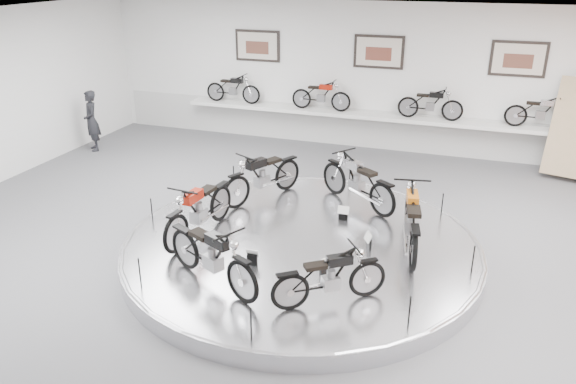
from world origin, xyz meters
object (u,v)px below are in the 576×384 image
(bike_a, at_px, (412,219))
(shelf, at_px, (373,116))
(display_platform, at_px, (301,248))
(bike_c, at_px, (263,175))
(bike_b, at_px, (358,180))
(bike_e, at_px, (212,255))
(bike_d, at_px, (199,209))
(bike_f, at_px, (330,277))
(visitor, at_px, (92,121))

(bike_a, bearing_deg, shelf, 6.13)
(display_platform, bearing_deg, bike_c, 130.90)
(bike_c, bearing_deg, bike_b, 126.42)
(bike_c, bearing_deg, bike_e, 35.17)
(shelf, height_order, bike_b, bike_b)
(bike_d, relative_size, bike_e, 1.03)
(bike_f, xyz_separation_m, visitor, (-8.39, 5.67, 0.10))
(display_platform, xyz_separation_m, bike_b, (0.58, 1.91, 0.68))
(shelf, relative_size, visitor, 6.53)
(shelf, xyz_separation_m, bike_f, (0.99, -8.15, -0.25))
(bike_d, bearing_deg, visitor, -121.51)
(visitor, bearing_deg, bike_a, 23.13)
(bike_a, height_order, bike_f, bike_a)
(bike_a, relative_size, visitor, 1.13)
(display_platform, bearing_deg, bike_a, 11.43)
(shelf, bearing_deg, bike_a, -72.74)
(shelf, bearing_deg, visitor, -161.47)
(visitor, bearing_deg, bike_e, 2.74)
(shelf, relative_size, bike_a, 5.80)
(bike_e, distance_m, bike_f, 1.85)
(shelf, height_order, visitor, visitor)
(bike_b, xyz_separation_m, bike_c, (-1.94, -0.34, -0.01))
(bike_c, relative_size, bike_f, 1.19)
(display_platform, relative_size, shelf, 0.58)
(shelf, xyz_separation_m, bike_d, (-1.82, -6.80, -0.17))
(display_platform, relative_size, bike_f, 4.23)
(bike_d, bearing_deg, bike_f, 70.55)
(bike_c, bearing_deg, shelf, -169.20)
(shelf, distance_m, bike_d, 7.04)
(display_platform, relative_size, bike_d, 3.52)
(bike_c, xyz_separation_m, visitor, (-6.04, 2.34, 0.01))
(bike_b, xyz_separation_m, bike_f, (0.41, -3.66, -0.09))
(display_platform, relative_size, bike_e, 3.62)
(shelf, distance_m, bike_a, 6.31)
(display_platform, height_order, bike_c, bike_c)
(bike_c, bearing_deg, bike_d, 13.54)
(display_platform, distance_m, visitor, 8.40)
(visitor, bearing_deg, bike_b, 29.92)
(bike_b, bearing_deg, bike_f, 131.48)
(bike_e, bearing_deg, bike_b, 94.65)
(bike_a, height_order, bike_d, bike_a)
(bike_b, distance_m, bike_d, 3.33)
(bike_c, bearing_deg, visitor, -84.64)
(bike_e, bearing_deg, visitor, 164.23)
(bike_b, relative_size, bike_d, 1.00)
(display_platform, relative_size, bike_a, 3.38)
(bike_d, height_order, bike_f, bike_d)
(shelf, xyz_separation_m, bike_e, (-0.85, -8.24, -0.18))
(shelf, xyz_separation_m, visitor, (-7.40, -2.48, -0.16))
(bike_c, xyz_separation_m, bike_d, (-0.46, -1.97, 0.01))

